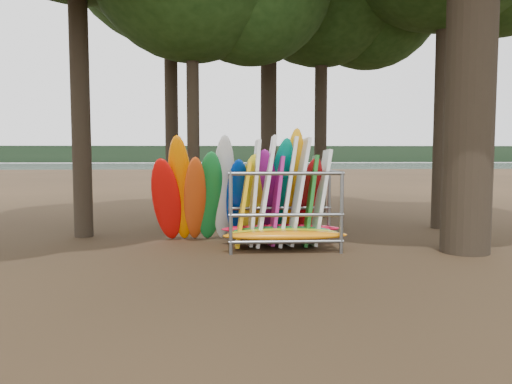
{
  "coord_description": "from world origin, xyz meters",
  "views": [
    {
      "loc": [
        -1.01,
        -11.71,
        2.46
      ],
      "look_at": [
        -0.23,
        1.5,
        1.4
      ],
      "focal_mm": 35.0,
      "sensor_mm": 36.0,
      "label": 1
    }
  ],
  "objects": [
    {
      "name": "far_shore",
      "position": [
        0.0,
        110.0,
        2.0
      ],
      "size": [
        160.0,
        4.0,
        4.0
      ],
      "primitive_type": "cube",
      "color": "black",
      "rests_on": "ground"
    },
    {
      "name": "kayak_row",
      "position": [
        -0.76,
        1.78,
        1.3
      ],
      "size": [
        4.73,
        1.83,
        3.22
      ],
      "color": "red",
      "rests_on": "ground"
    },
    {
      "name": "storage_rack",
      "position": [
        0.42,
        0.89,
        0.95
      ],
      "size": [
        3.18,
        1.6,
        2.91
      ],
      "color": "slate",
      "rests_on": "ground"
    },
    {
      "name": "lake",
      "position": [
        0.0,
        60.0,
        0.0
      ],
      "size": [
        160.0,
        160.0,
        0.0
      ],
      "primitive_type": "plane",
      "color": "gray",
      "rests_on": "ground"
    },
    {
      "name": "ground",
      "position": [
        0.0,
        0.0,
        0.0
      ],
      "size": [
        120.0,
        120.0,
        0.0
      ],
      "primitive_type": "plane",
      "color": "#47331E",
      "rests_on": "ground"
    }
  ]
}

